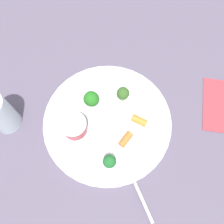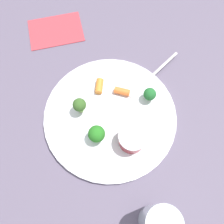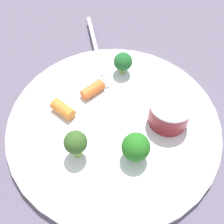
{
  "view_description": "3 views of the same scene",
  "coord_description": "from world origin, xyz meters",
  "px_view_note": "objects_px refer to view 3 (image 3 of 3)",
  "views": [
    {
      "loc": [
        0.19,
        0.02,
        0.55
      ],
      "look_at": [
        -0.02,
        0.01,
        0.03
      ],
      "focal_mm": 38.46,
      "sensor_mm": 36.0,
      "label": 1
    },
    {
      "loc": [
        -0.06,
        -0.19,
        0.53
      ],
      "look_at": [
        0.01,
        0.0,
        0.02
      ],
      "focal_mm": 38.56,
      "sensor_mm": 36.0,
      "label": 2
    },
    {
      "loc": [
        -0.22,
        -0.05,
        0.37
      ],
      "look_at": [
        0.01,
        0.01,
        0.02
      ],
      "focal_mm": 46.96,
      "sensor_mm": 36.0,
      "label": 3
    }
  ],
  "objects_px": {
    "fork": "(96,51)",
    "broccoli_floret_2": "(136,147)",
    "broccoli_floret_0": "(76,143)",
    "sauce_cup": "(170,112)",
    "carrot_stick_0": "(93,90)",
    "broccoli_floret_1": "(123,62)",
    "carrot_stick_1": "(63,108)",
    "plate": "(114,125)"
  },
  "relations": [
    {
      "from": "fork",
      "to": "broccoli_floret_2",
      "type": "bearing_deg",
      "value": -150.35
    },
    {
      "from": "broccoli_floret_0",
      "to": "broccoli_floret_2",
      "type": "relative_size",
      "value": 1.05
    },
    {
      "from": "sauce_cup",
      "to": "broccoli_floret_0",
      "type": "height_order",
      "value": "broccoli_floret_0"
    },
    {
      "from": "carrot_stick_0",
      "to": "broccoli_floret_1",
      "type": "bearing_deg",
      "value": -33.03
    },
    {
      "from": "broccoli_floret_1",
      "to": "carrot_stick_1",
      "type": "height_order",
      "value": "broccoli_floret_1"
    },
    {
      "from": "sauce_cup",
      "to": "carrot_stick_0",
      "type": "distance_m",
      "value": 0.12
    },
    {
      "from": "plate",
      "to": "broccoli_floret_2",
      "type": "xyz_separation_m",
      "value": [
        -0.04,
        -0.04,
        0.03
      ]
    },
    {
      "from": "carrot_stick_0",
      "to": "fork",
      "type": "relative_size",
      "value": 0.22
    },
    {
      "from": "plate",
      "to": "carrot_stick_1",
      "type": "height_order",
      "value": "carrot_stick_1"
    },
    {
      "from": "carrot_stick_0",
      "to": "broccoli_floret_2",
      "type": "bearing_deg",
      "value": -137.29
    },
    {
      "from": "broccoli_floret_0",
      "to": "carrot_stick_1",
      "type": "xyz_separation_m",
      "value": [
        0.06,
        0.04,
        -0.02
      ]
    },
    {
      "from": "sauce_cup",
      "to": "broccoli_floret_0",
      "type": "xyz_separation_m",
      "value": [
        -0.08,
        0.11,
        0.01
      ]
    },
    {
      "from": "broccoli_floret_1",
      "to": "carrot_stick_0",
      "type": "bearing_deg",
      "value": 146.97
    },
    {
      "from": "plate",
      "to": "broccoli_floret_1",
      "type": "relative_size",
      "value": 8.07
    },
    {
      "from": "sauce_cup",
      "to": "fork",
      "type": "distance_m",
      "value": 0.18
    },
    {
      "from": "plate",
      "to": "carrot_stick_0",
      "type": "distance_m",
      "value": 0.07
    },
    {
      "from": "broccoli_floret_1",
      "to": "sauce_cup",
      "type": "bearing_deg",
      "value": -132.69
    },
    {
      "from": "broccoli_floret_1",
      "to": "broccoli_floret_2",
      "type": "distance_m",
      "value": 0.15
    },
    {
      "from": "carrot_stick_1",
      "to": "fork",
      "type": "bearing_deg",
      "value": -5.26
    },
    {
      "from": "fork",
      "to": "broccoli_floret_0",
      "type": "bearing_deg",
      "value": -171.76
    },
    {
      "from": "carrot_stick_0",
      "to": "fork",
      "type": "height_order",
      "value": "carrot_stick_0"
    },
    {
      "from": "broccoli_floret_1",
      "to": "fork",
      "type": "distance_m",
      "value": 0.07
    },
    {
      "from": "plate",
      "to": "carrot_stick_1",
      "type": "distance_m",
      "value": 0.08
    },
    {
      "from": "broccoli_floret_1",
      "to": "broccoli_floret_2",
      "type": "xyz_separation_m",
      "value": [
        -0.15,
        -0.05,
        0.0
      ]
    },
    {
      "from": "broccoli_floret_0",
      "to": "carrot_stick_0",
      "type": "relative_size",
      "value": 1.28
    },
    {
      "from": "plate",
      "to": "fork",
      "type": "distance_m",
      "value": 0.15
    },
    {
      "from": "fork",
      "to": "carrot_stick_1",
      "type": "bearing_deg",
      "value": 174.74
    },
    {
      "from": "broccoli_floret_2",
      "to": "fork",
      "type": "relative_size",
      "value": 0.27
    },
    {
      "from": "broccoli_floret_0",
      "to": "carrot_stick_1",
      "type": "bearing_deg",
      "value": 33.69
    },
    {
      "from": "sauce_cup",
      "to": "fork",
      "type": "bearing_deg",
      "value": 50.65
    },
    {
      "from": "broccoli_floret_0",
      "to": "broccoli_floret_1",
      "type": "bearing_deg",
      "value": -9.25
    },
    {
      "from": "carrot_stick_0",
      "to": "carrot_stick_1",
      "type": "relative_size",
      "value": 1.02
    },
    {
      "from": "plate",
      "to": "broccoli_floret_2",
      "type": "distance_m",
      "value": 0.07
    },
    {
      "from": "broccoli_floret_2",
      "to": "fork",
      "type": "xyz_separation_m",
      "value": [
        0.18,
        0.1,
        -0.02
      ]
    },
    {
      "from": "sauce_cup",
      "to": "broccoli_floret_2",
      "type": "distance_m",
      "value": 0.08
    },
    {
      "from": "carrot_stick_1",
      "to": "fork",
      "type": "height_order",
      "value": "carrot_stick_1"
    },
    {
      "from": "broccoli_floret_0",
      "to": "carrot_stick_1",
      "type": "height_order",
      "value": "broccoli_floret_0"
    },
    {
      "from": "sauce_cup",
      "to": "fork",
      "type": "xyz_separation_m",
      "value": [
        0.11,
        0.14,
        -0.02
      ]
    },
    {
      "from": "carrot_stick_1",
      "to": "fork",
      "type": "relative_size",
      "value": 0.22
    },
    {
      "from": "carrot_stick_1",
      "to": "fork",
      "type": "distance_m",
      "value": 0.14
    },
    {
      "from": "plate",
      "to": "sauce_cup",
      "type": "relative_size",
      "value": 5.14
    },
    {
      "from": "broccoli_floret_1",
      "to": "broccoli_floret_0",
      "type": "bearing_deg",
      "value": 170.75
    }
  ]
}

